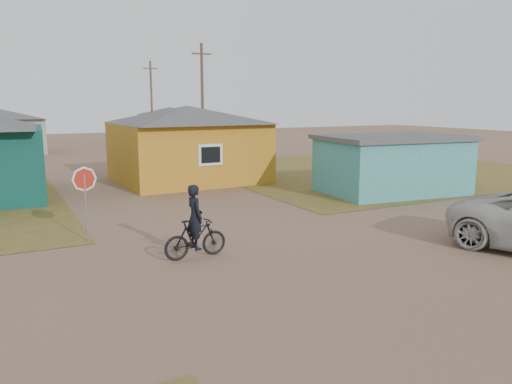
% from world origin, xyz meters
% --- Properties ---
extents(ground, '(120.00, 120.00, 0.00)m').
position_xyz_m(ground, '(0.00, 0.00, 0.00)').
color(ground, brown).
extents(grass_ne, '(20.00, 18.00, 0.00)m').
position_xyz_m(grass_ne, '(14.00, 13.00, 0.01)').
color(grass_ne, brown).
rests_on(grass_ne, ground).
extents(house_yellow, '(7.72, 6.76, 3.90)m').
position_xyz_m(house_yellow, '(2.50, 14.00, 2.00)').
color(house_yellow, '#BA7C1C').
rests_on(house_yellow, ground).
extents(shed_turquoise, '(6.71, 4.93, 2.60)m').
position_xyz_m(shed_turquoise, '(9.50, 6.50, 1.31)').
color(shed_turquoise, teal).
rests_on(shed_turquoise, ground).
extents(house_beige_east, '(6.95, 6.05, 3.60)m').
position_xyz_m(house_beige_east, '(10.00, 40.00, 1.86)').
color(house_beige_east, tan).
rests_on(house_beige_east, ground).
extents(utility_pole_near, '(1.40, 0.20, 8.00)m').
position_xyz_m(utility_pole_near, '(6.50, 22.00, 4.14)').
color(utility_pole_near, brown).
rests_on(utility_pole_near, ground).
extents(utility_pole_far, '(1.40, 0.20, 8.00)m').
position_xyz_m(utility_pole_far, '(7.50, 38.00, 4.14)').
color(utility_pole_far, brown).
rests_on(utility_pole_far, ground).
extents(stop_sign, '(0.72, 0.19, 2.24)m').
position_xyz_m(stop_sign, '(-4.15, 4.37, 1.66)').
color(stop_sign, gray).
rests_on(stop_sign, ground).
extents(cyclist, '(1.75, 0.64, 1.96)m').
position_xyz_m(cyclist, '(-1.88, 1.43, 0.71)').
color(cyclist, black).
rests_on(cyclist, ground).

